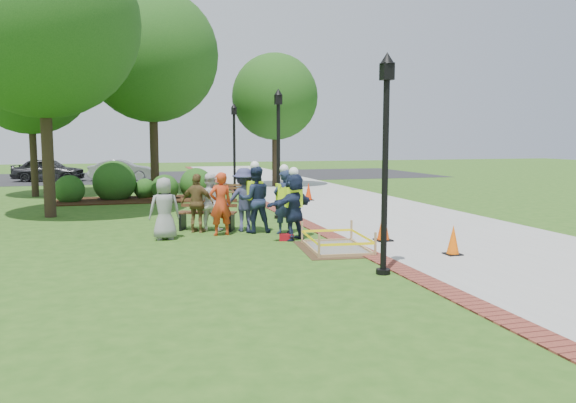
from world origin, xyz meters
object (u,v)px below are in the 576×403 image
object	(u,v)px
cone_front	(453,241)
hivis_worker_c	(255,198)
wet_concrete_pad	(336,240)
bench_near	(207,220)
hivis_worker_b	(284,200)
hivis_worker_a	(294,204)
lamp_near	(386,147)

from	to	relation	value
cone_front	hivis_worker_c	bearing A→B (deg)	130.48
hivis_worker_c	wet_concrete_pad	bearing A→B (deg)	-64.71
bench_near	hivis_worker_b	world-z (taller)	hivis_worker_b
cone_front	hivis_worker_b	xyz separation A→B (m)	(-2.90, 3.90, 0.62)
hivis_worker_a	hivis_worker_c	world-z (taller)	hivis_worker_c
hivis_worker_b	lamp_near	bearing A→B (deg)	-83.07
bench_near	lamp_near	size ratio (longest dim) A/B	0.41
wet_concrete_pad	lamp_near	xyz separation A→B (m)	(0.00, -2.57, 2.25)
lamp_near	hivis_worker_c	bearing A→B (deg)	104.04
wet_concrete_pad	hivis_worker_c	distance (m)	3.27
hivis_worker_a	hivis_worker_c	size ratio (longest dim) A/B	0.95
hivis_worker_a	cone_front	bearing A→B (deg)	-44.79
lamp_near	wet_concrete_pad	bearing A→B (deg)	90.08
lamp_near	cone_front	bearing A→B (deg)	27.15
hivis_worker_b	cone_front	bearing A→B (deg)	-53.35
cone_front	bench_near	bearing A→B (deg)	133.91
hivis_worker_c	bench_near	bearing A→B (deg)	146.95
bench_near	cone_front	size ratio (longest dim) A/B	2.50
wet_concrete_pad	cone_front	size ratio (longest dim) A/B	3.51
wet_concrete_pad	bench_near	xyz separation A→B (m)	(-2.60, 3.68, 0.05)
cone_front	hivis_worker_b	world-z (taller)	hivis_worker_b
hivis_worker_b	hivis_worker_c	distance (m)	0.83
bench_near	lamp_near	bearing A→B (deg)	-67.38
lamp_near	hivis_worker_b	world-z (taller)	lamp_near
cone_front	hivis_worker_c	size ratio (longest dim) A/B	0.35
lamp_near	hivis_worker_c	xyz separation A→B (m)	(-1.36, 5.44, -1.49)
hivis_worker_a	hivis_worker_b	size ratio (longest dim) A/B	0.99
wet_concrete_pad	cone_front	distance (m)	2.68
hivis_worker_a	hivis_worker_b	world-z (taller)	hivis_worker_b
wet_concrete_pad	lamp_near	bearing A→B (deg)	-89.92
bench_near	hivis_worker_a	distance (m)	3.01
hivis_worker_c	hivis_worker_a	bearing A→B (deg)	-62.12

